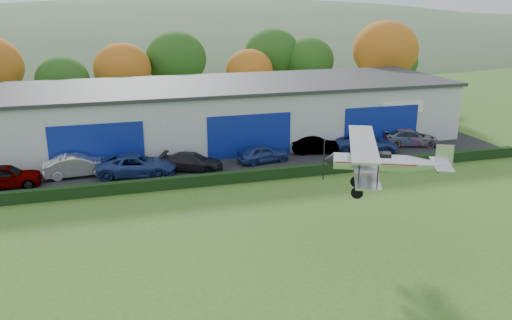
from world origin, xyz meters
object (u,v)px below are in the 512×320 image
object	(u,v)px
hangar	(232,111)
car_3	(192,162)
car_4	(263,154)
biplane	(381,161)
car_6	(367,144)
car_0	(5,176)
car_5	(316,145)
car_1	(78,166)
car_7	(410,137)
car_2	(137,165)

from	to	relation	value
hangar	car_3	bearing A→B (deg)	-121.87
car_3	car_4	bearing A→B (deg)	-62.97
biplane	hangar	bearing A→B (deg)	119.76
car_6	hangar	bearing A→B (deg)	72.25
car_0	biplane	size ratio (longest dim) A/B	0.66
car_0	car_4	bearing A→B (deg)	-87.45
car_0	car_4	xyz separation A→B (m)	(18.83, 0.65, -0.11)
car_6	car_0	bearing A→B (deg)	111.01
biplane	car_5	bearing A→B (deg)	102.70
car_5	car_6	size ratio (longest dim) A/B	0.79
car_1	car_4	bearing A→B (deg)	-96.84
car_3	car_7	size ratio (longest dim) A/B	0.94
hangar	car_1	size ratio (longest dim) A/B	8.31
hangar	car_2	xyz separation A→B (m)	(-9.28, -8.41, -1.81)
car_1	car_5	bearing A→B (deg)	-92.74
car_2	biplane	xyz separation A→B (m)	(11.40, -15.12, 3.83)
car_3	car_7	xyz separation A→B (m)	(19.77, 1.67, 0.04)
car_5	car_1	bearing A→B (deg)	103.28
car_5	biplane	size ratio (longest dim) A/B	0.57
car_2	car_5	bearing A→B (deg)	-73.50
hangar	car_0	bearing A→B (deg)	-155.17
car_0	car_3	world-z (taller)	car_0
hangar	car_2	distance (m)	12.66
car_1	car_7	distance (m)	28.09
car_1	car_6	distance (m)	23.40
car_3	car_6	bearing A→B (deg)	-64.64
hangar	car_6	xyz separation A→B (m)	(9.95, -7.42, -1.88)
hangar	biplane	xyz separation A→B (m)	(2.11, -23.53, 2.02)
car_6	car_7	distance (m)	4.75
car_5	car_6	bearing A→B (deg)	-90.06
car_1	biplane	size ratio (longest dim) A/B	0.68
car_2	car_3	xyz separation A→B (m)	(4.14, 0.14, -0.13)
car_5	biplane	bearing A→B (deg)	179.21
car_3	car_5	world-z (taller)	car_5
car_0	car_7	distance (m)	32.90
car_1	car_7	size ratio (longest dim) A/B	0.99
car_4	car_6	xyz separation A→B (m)	(9.34, 0.35, 0.02)
car_2	car_4	xyz separation A→B (m)	(9.90, 0.63, -0.10)
car_0	car_4	world-z (taller)	car_0
car_3	hangar	bearing A→B (deg)	-9.70
car_7	biplane	distance (m)	21.42
car_1	car_6	bearing A→B (deg)	-95.19
hangar	car_6	bearing A→B (deg)	-36.71
car_7	car_2	bearing A→B (deg)	110.98
car_1	car_6	world-z (taller)	car_1
car_0	car_6	xyz separation A→B (m)	(28.17, 1.01, -0.08)
car_2	hangar	bearing A→B (deg)	-38.30
car_2	car_6	size ratio (longest dim) A/B	1.10
car_5	car_2	bearing A→B (deg)	108.10
hangar	car_7	world-z (taller)	hangar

